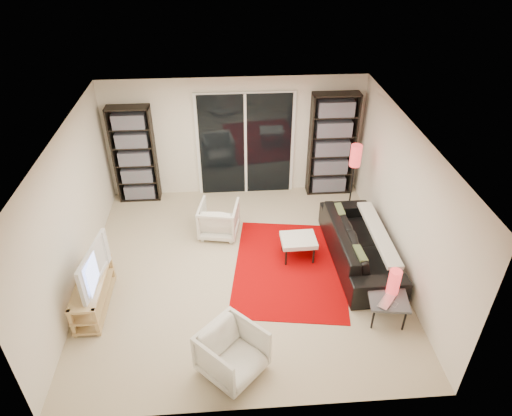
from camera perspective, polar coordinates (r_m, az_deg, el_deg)
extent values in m
plane|color=beige|center=(7.57, -1.74, -7.64)|extent=(5.00, 5.00, 0.00)
cube|color=silver|center=(9.02, -2.63, 8.79)|extent=(5.00, 0.02, 2.40)
cube|color=silver|center=(4.96, -0.54, -16.37)|extent=(5.00, 0.02, 2.40)
cube|color=silver|center=(7.22, -22.15, -0.89)|extent=(0.02, 5.00, 2.40)
cube|color=silver|center=(7.34, 17.97, 0.71)|extent=(0.02, 5.00, 2.40)
cube|color=white|center=(6.25, -2.11, 9.08)|extent=(5.00, 5.00, 0.02)
cube|color=white|center=(9.06, -1.33, 7.89)|extent=(1.92, 0.06, 2.16)
cube|color=black|center=(9.03, -1.32, 7.80)|extent=(1.80, 0.02, 2.10)
cube|color=white|center=(9.02, -1.31, 7.77)|extent=(0.05, 0.02, 2.10)
cube|color=black|center=(9.14, -14.94, 6.42)|extent=(0.80, 0.30, 1.95)
cube|color=#883050|center=(9.13, -14.96, 6.36)|extent=(0.70, 0.22, 1.85)
cube|color=black|center=(9.18, 9.47, 7.77)|extent=(0.90, 0.30, 2.10)
cube|color=#883050|center=(9.16, 9.50, 7.72)|extent=(0.80, 0.22, 2.00)
cube|color=#D9BA82|center=(7.05, -20.01, -8.70)|extent=(0.39, 1.21, 0.04)
cube|color=#D9BA82|center=(7.20, -19.66, -10.06)|extent=(0.39, 1.21, 0.03)
cube|color=#D9BA82|center=(7.33, -19.38, -11.14)|extent=(0.39, 1.21, 0.04)
cube|color=#D9BA82|center=(6.87, -22.02, -13.27)|extent=(0.05, 0.05, 0.50)
cube|color=#D9BA82|center=(7.65, -19.95, -7.14)|extent=(0.05, 0.05, 0.50)
cube|color=#D9BA82|center=(6.78, -19.33, -13.35)|extent=(0.05, 0.05, 0.50)
cube|color=#D9BA82|center=(7.57, -17.56, -7.12)|extent=(0.05, 0.05, 0.50)
imported|color=black|center=(6.85, -20.35, -6.78)|extent=(0.27, 1.02, 0.58)
cube|color=#A40102|center=(7.62, 4.19, -7.37)|extent=(2.10, 2.63, 0.01)
imported|color=black|center=(7.73, 12.91, -4.47)|extent=(0.94, 2.29, 0.66)
imported|color=silver|center=(8.18, -4.67, -1.39)|extent=(0.78, 0.80, 0.62)
imported|color=silver|center=(5.99, -2.99, -17.64)|extent=(1.02, 1.02, 0.66)
cube|color=silver|center=(7.61, 5.33, -4.02)|extent=(0.59, 0.49, 0.08)
cylinder|color=black|center=(7.56, 3.78, -6.20)|extent=(0.04, 0.04, 0.32)
cylinder|color=black|center=(7.85, 3.35, -4.44)|extent=(0.04, 0.04, 0.32)
cylinder|color=black|center=(7.64, 7.21, -5.94)|extent=(0.04, 0.04, 0.32)
cylinder|color=black|center=(7.92, 6.65, -4.21)|extent=(0.04, 0.04, 0.32)
cube|color=#47474C|center=(6.81, 16.20, -10.78)|extent=(0.61, 0.61, 0.04)
cylinder|color=black|center=(6.75, 14.41, -13.22)|extent=(0.03, 0.03, 0.38)
cylinder|color=black|center=(7.05, 13.92, -10.65)|extent=(0.03, 0.03, 0.38)
cylinder|color=black|center=(6.85, 18.07, -13.17)|extent=(0.03, 0.03, 0.38)
cylinder|color=black|center=(7.14, 17.39, -10.65)|extent=(0.03, 0.03, 0.38)
imported|color=silver|center=(6.70, 16.40, -11.32)|extent=(0.38, 0.40, 0.03)
cylinder|color=red|center=(6.76, 16.87, -8.81)|extent=(0.17, 0.17, 0.39)
cylinder|color=black|center=(8.98, 11.40, -0.77)|extent=(0.22, 0.22, 0.03)
cylinder|color=black|center=(8.69, 11.79, 2.18)|extent=(0.03, 0.03, 1.11)
cylinder|color=red|center=(8.34, 12.36, 6.42)|extent=(0.20, 0.20, 0.40)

